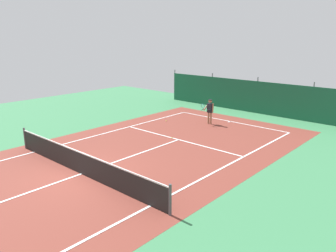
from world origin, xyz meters
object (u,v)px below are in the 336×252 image
Objects in this scene: tennis_net at (81,163)px; tennis_ball_near_player at (172,138)px; tennis_ball_midcourt at (166,121)px; tennis_player at (210,110)px; parked_car at (276,98)px.

tennis_net is 6.42m from tennis_ball_near_player.
tennis_ball_midcourt is (-2.84, 2.65, 0.00)m from tennis_ball_near_player.
tennis_net is 153.33× the size of tennis_ball_midcourt.
tennis_player is (-0.72, 10.44, 0.45)m from tennis_net.
tennis_player is 0.38× the size of parked_car.
tennis_net is 2.37× the size of parked_car.
tennis_player is 4.17m from tennis_ball_near_player.
tennis_player reaches higher than tennis_ball_midcourt.
tennis_net is 6.17× the size of tennis_player.
tennis_ball_midcourt is (-2.59, -1.41, -0.93)m from tennis_player.
parked_car reaches higher than tennis_ball_midcourt.
tennis_ball_near_player is at bearing 95.31° from tennis_player.
tennis_net is 18.12m from parked_car.
tennis_net is at bearing -93.19° from parked_car.
tennis_ball_midcourt is at bearing -114.07° from parked_car.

